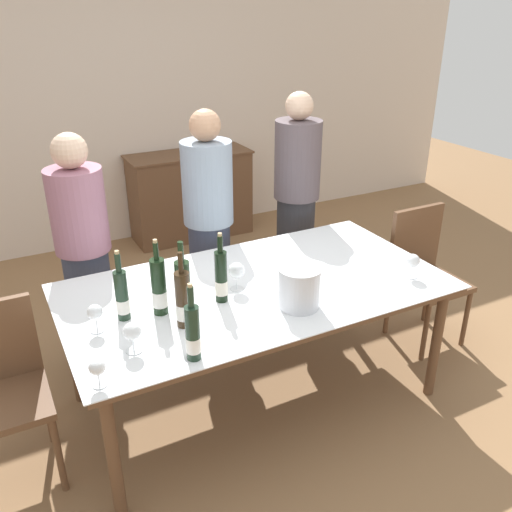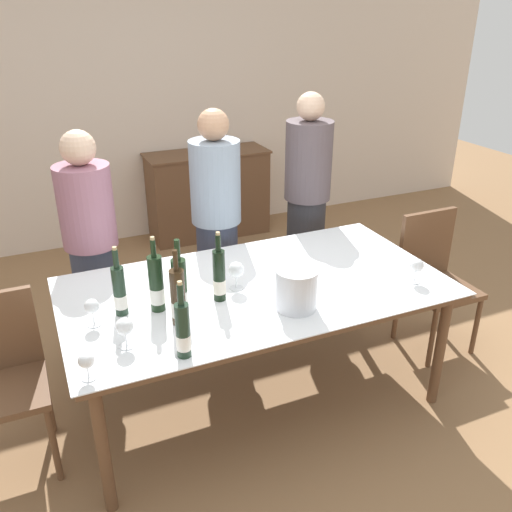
# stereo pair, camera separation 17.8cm
# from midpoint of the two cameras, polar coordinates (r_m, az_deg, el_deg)

# --- Properties ---
(ground_plane) EXTENTS (12.00, 12.00, 0.00)m
(ground_plane) POSITION_cam_midpoint_polar(r_m,az_deg,el_deg) (3.41, -1.54, -14.50)
(ground_plane) COLOR olive
(back_wall) EXTENTS (8.00, 0.10, 2.80)m
(back_wall) POSITION_cam_midpoint_polar(r_m,az_deg,el_deg) (5.37, -15.74, 15.97)
(back_wall) COLOR beige
(back_wall) RESTS_ON ground_plane
(sideboard_cabinet) EXTENTS (1.20, 0.46, 0.86)m
(sideboard_cabinet) POSITION_cam_midpoint_polar(r_m,az_deg,el_deg) (5.49, -7.81, 6.35)
(sideboard_cabinet) COLOR brown
(sideboard_cabinet) RESTS_ON ground_plane
(dining_table) EXTENTS (2.09, 1.12, 0.76)m
(dining_table) POSITION_cam_midpoint_polar(r_m,az_deg,el_deg) (3.01, -1.70, -4.14)
(dining_table) COLOR brown
(dining_table) RESTS_ON ground_plane
(ice_bucket) EXTENTS (0.22, 0.22, 0.22)m
(ice_bucket) POSITION_cam_midpoint_polar(r_m,az_deg,el_deg) (2.73, 2.73, -3.24)
(ice_bucket) COLOR silver
(ice_bucket) RESTS_ON dining_table
(wine_bottle_0) EXTENTS (0.06, 0.06, 0.37)m
(wine_bottle_0) POSITION_cam_midpoint_polar(r_m,az_deg,el_deg) (2.73, -15.79, -4.05)
(wine_bottle_0) COLOR #1E3323
(wine_bottle_0) RESTS_ON dining_table
(wine_bottle_1) EXTENTS (0.08, 0.08, 0.40)m
(wine_bottle_1) POSITION_cam_midpoint_polar(r_m,az_deg,el_deg) (2.72, -12.03, -3.37)
(wine_bottle_1) COLOR black
(wine_bottle_1) RESTS_ON dining_table
(wine_bottle_2) EXTENTS (0.07, 0.07, 0.37)m
(wine_bottle_2) POSITION_cam_midpoint_polar(r_m,az_deg,el_deg) (2.37, -8.84, -8.10)
(wine_bottle_2) COLOR #1E3323
(wine_bottle_2) RESTS_ON dining_table
(wine_bottle_3) EXTENTS (0.07, 0.07, 0.39)m
(wine_bottle_3) POSITION_cam_midpoint_polar(r_m,az_deg,el_deg) (2.60, -9.64, -4.73)
(wine_bottle_3) COLOR #332314
(wine_bottle_3) RESTS_ON dining_table
(wine_bottle_4) EXTENTS (0.07, 0.07, 0.38)m
(wine_bottle_4) POSITION_cam_midpoint_polar(r_m,az_deg,el_deg) (2.79, -5.52, -2.29)
(wine_bottle_4) COLOR black
(wine_bottle_4) RESTS_ON dining_table
(wine_bottle_5) EXTENTS (0.08, 0.08, 0.40)m
(wine_bottle_5) POSITION_cam_midpoint_polar(r_m,az_deg,el_deg) (2.68, -9.56, -3.60)
(wine_bottle_5) COLOR black
(wine_bottle_5) RESTS_ON dining_table
(wine_glass_0) EXTENTS (0.07, 0.07, 0.14)m
(wine_glass_0) POSITION_cam_midpoint_polar(r_m,az_deg,el_deg) (2.68, -18.44, -5.75)
(wine_glass_0) COLOR white
(wine_glass_0) RESTS_ON dining_table
(wine_glass_1) EXTENTS (0.08, 0.08, 0.15)m
(wine_glass_1) POSITION_cam_midpoint_polar(r_m,az_deg,el_deg) (2.48, -14.95, -7.80)
(wine_glass_1) COLOR white
(wine_glass_1) RESTS_ON dining_table
(wine_glass_2) EXTENTS (0.08, 0.08, 0.14)m
(wine_glass_2) POSITION_cam_midpoint_polar(r_m,az_deg,el_deg) (3.13, 14.60, -0.60)
(wine_glass_2) COLOR white
(wine_glass_2) RESTS_ON dining_table
(wine_glass_3) EXTENTS (0.09, 0.09, 0.16)m
(wine_glass_3) POSITION_cam_midpoint_polar(r_m,az_deg,el_deg) (2.90, -3.82, -1.62)
(wine_glass_3) COLOR white
(wine_glass_3) RESTS_ON dining_table
(wine_glass_4) EXTENTS (0.07, 0.07, 0.13)m
(wine_glass_4) POSITION_cam_midpoint_polar(r_m,az_deg,el_deg) (2.32, -18.52, -11.18)
(wine_glass_4) COLOR white
(wine_glass_4) RESTS_ON dining_table
(chair_right_end) EXTENTS (0.42, 0.42, 0.93)m
(chair_right_end) POSITION_cam_midpoint_polar(r_m,az_deg,el_deg) (3.86, 15.93, -1.14)
(chair_right_end) COLOR brown
(chair_right_end) RESTS_ON ground_plane
(person_host) EXTENTS (0.33, 0.33, 1.52)m
(person_host) POSITION_cam_midpoint_polar(r_m,az_deg,el_deg) (3.50, -18.96, -0.14)
(person_host) COLOR #383F56
(person_host) RESTS_ON ground_plane
(person_guest_left) EXTENTS (0.33, 0.33, 1.59)m
(person_guest_left) POSITION_cam_midpoint_polar(r_m,az_deg,el_deg) (3.65, -6.36, 2.76)
(person_guest_left) COLOR #383F56
(person_guest_left) RESTS_ON ground_plane
(person_guest_right) EXTENTS (0.33, 0.33, 1.64)m
(person_guest_right) POSITION_cam_midpoint_polar(r_m,az_deg,el_deg) (3.98, 2.97, 5.21)
(person_guest_right) COLOR #2D2D33
(person_guest_right) RESTS_ON ground_plane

